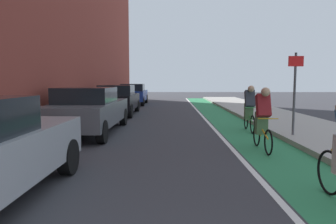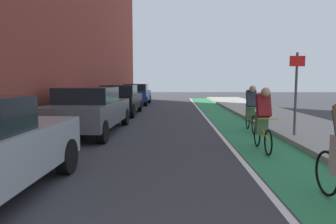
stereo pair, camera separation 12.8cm
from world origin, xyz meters
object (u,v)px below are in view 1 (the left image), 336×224
Objects in this scene: parked_sedan_blue at (133,94)px; street_sign_post at (295,86)px; parked_sedan_black at (117,99)px; cyclist_mid at (262,117)px; parked_sedan_gray at (88,110)px; cyclist_trailing at (249,108)px.

parked_sedan_blue is 15.18m from street_sign_post.
parked_sedan_blue is at bearing 115.04° from street_sign_post.
cyclist_mid is (5.06, -8.34, 0.06)m from parked_sedan_black.
parked_sedan_black is at bearing 121.23° from cyclist_mid.
cyclist_mid is at bearing -71.60° from parked_sedan_blue.
street_sign_post is at bearing -46.98° from parked_sedan_black.
parked_sedan_blue is 2.53× the size of cyclist_mid.
parked_sedan_gray is 1.97× the size of street_sign_post.
cyclist_trailing is (0.43, 3.01, -0.04)m from cyclist_mid.
parked_sedan_black is 9.75m from cyclist_mid.
cyclist_mid is 2.13m from street_sign_post.
cyclist_trailing is 1.97m from street_sign_post.
cyclist_mid is at bearing -132.81° from street_sign_post.
cyclist_trailing is at bearing 4.53° from parked_sedan_gray.
parked_sedan_black is (0.00, 5.77, -0.00)m from parked_sedan_gray.
parked_sedan_blue is 16.02m from cyclist_mid.
cyclist_trailing is at bearing 81.81° from cyclist_mid.
parked_sedan_gray is at bearing -90.01° from parked_sedan_black.
street_sign_post is (6.42, -13.73, 0.81)m from parked_sedan_blue.
parked_sedan_gray is at bearing -90.00° from parked_sedan_blue.
parked_sedan_blue is 1.73× the size of street_sign_post.
parked_sedan_gray is at bearing 170.19° from street_sign_post.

